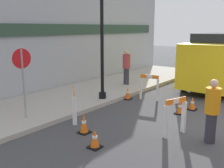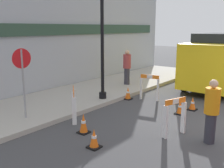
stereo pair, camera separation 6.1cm
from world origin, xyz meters
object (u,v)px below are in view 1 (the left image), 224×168
(stop_sign, at_px, (23,72))
(person_pedestrian, at_px, (126,66))
(streetlamp_post, at_px, (102,9))
(work_van, at_px, (220,59))
(person_worker, at_px, (212,110))

(stop_sign, height_order, person_pedestrian, stop_sign)
(stop_sign, relative_size, person_pedestrian, 1.27)
(streetlamp_post, xyz_separation_m, stop_sign, (-3.23, 0.40, -1.99))
(streetlamp_post, height_order, work_van, streetlamp_post)
(stop_sign, xyz_separation_m, work_van, (8.57, -3.25, -0.17))
(person_pedestrian, bearing_deg, stop_sign, -25.60)
(person_worker, xyz_separation_m, person_pedestrian, (3.90, 5.35, 0.17))
(person_worker, relative_size, person_pedestrian, 0.98)
(streetlamp_post, relative_size, stop_sign, 2.49)
(streetlamp_post, height_order, stop_sign, streetlamp_post)
(stop_sign, bearing_deg, work_van, 163.73)
(person_pedestrian, height_order, work_van, work_van)
(streetlamp_post, xyz_separation_m, person_pedestrian, (2.73, 0.76, -2.53))
(stop_sign, bearing_deg, person_worker, 116.85)
(streetlamp_post, distance_m, person_worker, 5.45)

